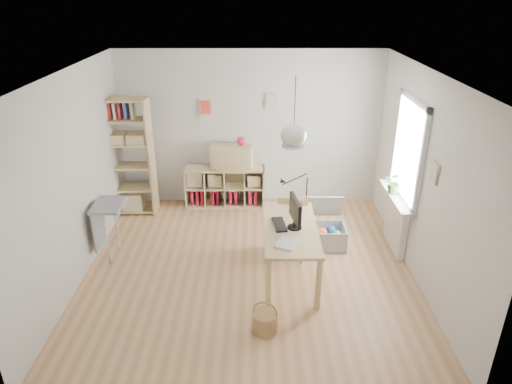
{
  "coord_description": "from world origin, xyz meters",
  "views": [
    {
      "loc": [
        0.09,
        -5.37,
        3.64
      ],
      "look_at": [
        0.1,
        0.3,
        1.05
      ],
      "focal_mm": 32.0,
      "sensor_mm": 36.0,
      "label": 1
    }
  ],
  "objects_px": {
    "storage_chest": "(324,231)",
    "cube_shelf": "(224,189)",
    "drawer_chest": "(232,157)",
    "tall_bookshelf": "(128,153)",
    "desk": "(290,233)",
    "monitor": "(295,212)",
    "chair": "(291,225)"
  },
  "relations": [
    {
      "from": "desk",
      "to": "chair",
      "type": "bearing_deg",
      "value": 84.12
    },
    {
      "from": "tall_bookshelf",
      "to": "cube_shelf",
      "type": "bearing_deg",
      "value": 10.19
    },
    {
      "from": "chair",
      "to": "storage_chest",
      "type": "height_order",
      "value": "chair"
    },
    {
      "from": "monitor",
      "to": "cube_shelf",
      "type": "bearing_deg",
      "value": 106.28
    },
    {
      "from": "drawer_chest",
      "to": "tall_bookshelf",
      "type": "bearing_deg",
      "value": -164.99
    },
    {
      "from": "monitor",
      "to": "drawer_chest",
      "type": "height_order",
      "value": "monitor"
    },
    {
      "from": "tall_bookshelf",
      "to": "chair",
      "type": "relative_size",
      "value": 2.36
    },
    {
      "from": "desk",
      "to": "storage_chest",
      "type": "distance_m",
      "value": 1.1
    },
    {
      "from": "tall_bookshelf",
      "to": "drawer_chest",
      "type": "xyz_separation_m",
      "value": [
        1.72,
        0.24,
        -0.16
      ]
    },
    {
      "from": "cube_shelf",
      "to": "chair",
      "type": "distance_m",
      "value": 2.01
    },
    {
      "from": "desk",
      "to": "drawer_chest",
      "type": "height_order",
      "value": "drawer_chest"
    },
    {
      "from": "storage_chest",
      "to": "cube_shelf",
      "type": "bearing_deg",
      "value": 139.62
    },
    {
      "from": "desk",
      "to": "tall_bookshelf",
      "type": "distance_m",
      "value": 3.27
    },
    {
      "from": "tall_bookshelf",
      "to": "chair",
      "type": "bearing_deg",
      "value": -27.98
    },
    {
      "from": "cube_shelf",
      "to": "monitor",
      "type": "height_order",
      "value": "monitor"
    },
    {
      "from": "chair",
      "to": "monitor",
      "type": "bearing_deg",
      "value": -80.93
    },
    {
      "from": "monitor",
      "to": "desk",
      "type": "bearing_deg",
      "value": 152.34
    },
    {
      "from": "tall_bookshelf",
      "to": "storage_chest",
      "type": "height_order",
      "value": "tall_bookshelf"
    },
    {
      "from": "chair",
      "to": "drawer_chest",
      "type": "bearing_deg",
      "value": 128.92
    },
    {
      "from": "storage_chest",
      "to": "drawer_chest",
      "type": "distance_m",
      "value": 2.11
    },
    {
      "from": "storage_chest",
      "to": "chair",
      "type": "bearing_deg",
      "value": -150.88
    },
    {
      "from": "storage_chest",
      "to": "drawer_chest",
      "type": "height_order",
      "value": "drawer_chest"
    },
    {
      "from": "desk",
      "to": "monitor",
      "type": "bearing_deg",
      "value": -18.41
    },
    {
      "from": "cube_shelf",
      "to": "tall_bookshelf",
      "type": "distance_m",
      "value": 1.77
    },
    {
      "from": "storage_chest",
      "to": "tall_bookshelf",
      "type": "bearing_deg",
      "value": 161.35
    },
    {
      "from": "cube_shelf",
      "to": "drawer_chest",
      "type": "height_order",
      "value": "drawer_chest"
    },
    {
      "from": "tall_bookshelf",
      "to": "chair",
      "type": "distance_m",
      "value": 3.05
    },
    {
      "from": "storage_chest",
      "to": "desk",
      "type": "bearing_deg",
      "value": -124.1
    },
    {
      "from": "chair",
      "to": "drawer_chest",
      "type": "distance_m",
      "value": 1.94
    },
    {
      "from": "chair",
      "to": "tall_bookshelf",
      "type": "bearing_deg",
      "value": 161.57
    },
    {
      "from": "desk",
      "to": "tall_bookshelf",
      "type": "xyz_separation_m",
      "value": [
        -2.59,
        1.95,
        0.43
      ]
    },
    {
      "from": "tall_bookshelf",
      "to": "desk",
      "type": "bearing_deg",
      "value": -37.01
    }
  ]
}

